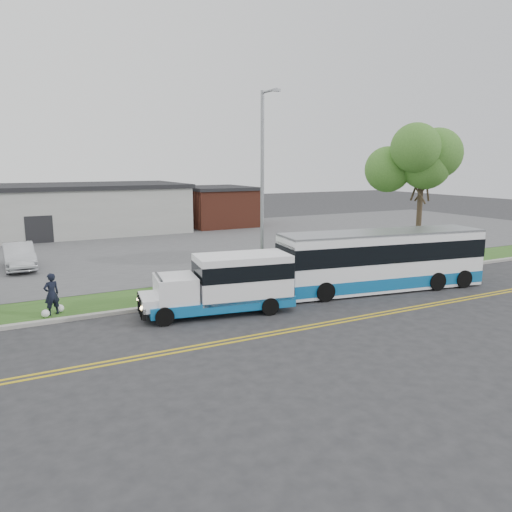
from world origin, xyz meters
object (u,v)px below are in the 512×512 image
shuttle_bus (228,282)px  transit_bus (382,260)px  pedestrian (52,294)px  parked_car_a (19,256)px  tree_east (422,162)px  streetlight_near (263,182)px

shuttle_bus → transit_bus: bearing=9.0°
pedestrian → parked_car_a: pedestrian is taller
tree_east → parked_car_a: size_ratio=1.82×
streetlight_near → transit_bus: bearing=-36.4°
shuttle_bus → pedestrian: size_ratio=3.79×
shuttle_bus → parked_car_a: (-7.32, 13.17, -0.44)m
streetlight_near → shuttle_bus: bearing=-135.2°
streetlight_near → pedestrian: (-10.16, -0.83, -4.27)m
streetlight_near → shuttle_bus: (-3.55, -3.52, -3.94)m
shuttle_bus → pedestrian: shuttle_bus is taller
tree_east → streetlight_near: 11.05m
shuttle_bus → streetlight_near: bearing=53.7°
tree_east → pedestrian: bearing=-177.0°
streetlight_near → transit_bus: streetlight_near is taller
pedestrian → tree_east: bearing=164.5°
transit_bus → parked_car_a: transit_bus is taller
streetlight_near → pedestrian: streetlight_near is taller
tree_east → parked_car_a: 24.39m
pedestrian → parked_car_a: size_ratio=0.38×
tree_east → transit_bus: bearing=-148.7°
transit_bus → pedestrian: 15.18m
streetlight_near → parked_car_a: bearing=138.4°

